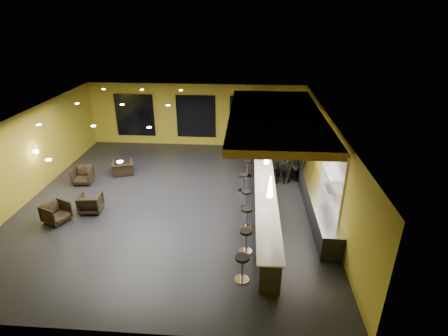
# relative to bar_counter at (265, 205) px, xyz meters

# --- Properties ---
(floor) EXTENTS (12.00, 13.00, 0.10)m
(floor) POSITION_rel_bar_counter_xyz_m (-3.65, 1.00, -0.55)
(floor) COLOR black
(floor) RESTS_ON ground
(ceiling) EXTENTS (12.00, 13.00, 0.10)m
(ceiling) POSITION_rel_bar_counter_xyz_m (-3.65, 1.00, 3.05)
(ceiling) COLOR black
(wall_back) EXTENTS (12.00, 0.10, 3.50)m
(wall_back) POSITION_rel_bar_counter_xyz_m (-3.65, 7.55, 1.25)
(wall_back) COLOR #A89725
(wall_back) RESTS_ON floor
(wall_front) EXTENTS (12.00, 0.10, 3.50)m
(wall_front) POSITION_rel_bar_counter_xyz_m (-3.65, -5.55, 1.25)
(wall_front) COLOR #A89725
(wall_front) RESTS_ON floor
(wall_left) EXTENTS (0.10, 13.00, 3.50)m
(wall_left) POSITION_rel_bar_counter_xyz_m (-9.70, 1.00, 1.25)
(wall_left) COLOR #A89725
(wall_left) RESTS_ON floor
(wall_right) EXTENTS (0.10, 13.00, 3.50)m
(wall_right) POSITION_rel_bar_counter_xyz_m (2.40, 1.00, 1.25)
(wall_right) COLOR #A89725
(wall_right) RESTS_ON floor
(wood_soffit) EXTENTS (3.60, 8.00, 0.28)m
(wood_soffit) POSITION_rel_bar_counter_xyz_m (0.35, 2.00, 2.86)
(wood_soffit) COLOR #AD7C32
(wood_soffit) RESTS_ON ceiling
(window_left) EXTENTS (2.20, 0.06, 2.40)m
(window_left) POSITION_rel_bar_counter_xyz_m (-7.15, 7.44, 1.20)
(window_left) COLOR black
(window_left) RESTS_ON wall_back
(window_center) EXTENTS (2.20, 0.06, 2.40)m
(window_center) POSITION_rel_bar_counter_xyz_m (-3.65, 7.44, 1.20)
(window_center) COLOR black
(window_center) RESTS_ON wall_back
(window_right) EXTENTS (2.20, 0.06, 2.40)m
(window_right) POSITION_rel_bar_counter_xyz_m (-0.65, 7.44, 1.20)
(window_right) COLOR black
(window_right) RESTS_ON wall_back
(tile_backsplash) EXTENTS (0.06, 3.20, 2.40)m
(tile_backsplash) POSITION_rel_bar_counter_xyz_m (2.31, 0.00, 1.50)
(tile_backsplash) COLOR white
(tile_backsplash) RESTS_ON wall_right
(bar_counter) EXTENTS (0.60, 8.00, 1.00)m
(bar_counter) POSITION_rel_bar_counter_xyz_m (0.00, 0.00, 0.00)
(bar_counter) COLOR black
(bar_counter) RESTS_ON floor
(bar_top) EXTENTS (0.78, 8.10, 0.05)m
(bar_top) POSITION_rel_bar_counter_xyz_m (0.00, 0.00, 0.52)
(bar_top) COLOR white
(bar_top) RESTS_ON bar_counter
(prep_counter) EXTENTS (0.70, 6.00, 0.86)m
(prep_counter) POSITION_rel_bar_counter_xyz_m (2.00, 0.50, -0.07)
(prep_counter) COLOR black
(prep_counter) RESTS_ON floor
(prep_top) EXTENTS (0.72, 6.00, 0.03)m
(prep_top) POSITION_rel_bar_counter_xyz_m (2.00, 0.50, 0.39)
(prep_top) COLOR silver
(prep_top) RESTS_ON prep_counter
(wall_shelf_lower) EXTENTS (0.30, 1.50, 0.03)m
(wall_shelf_lower) POSITION_rel_bar_counter_xyz_m (2.17, -0.20, 1.10)
(wall_shelf_lower) COLOR silver
(wall_shelf_lower) RESTS_ON wall_right
(wall_shelf_upper) EXTENTS (0.30, 1.50, 0.03)m
(wall_shelf_upper) POSITION_rel_bar_counter_xyz_m (2.17, -0.20, 1.55)
(wall_shelf_upper) COLOR silver
(wall_shelf_upper) RESTS_ON wall_right
(column) EXTENTS (0.60, 0.60, 3.50)m
(column) POSITION_rel_bar_counter_xyz_m (0.00, 4.60, 1.25)
(column) COLOR #935221
(column) RESTS_ON floor
(wall_sconce) EXTENTS (0.22, 0.22, 0.22)m
(wall_sconce) POSITION_rel_bar_counter_xyz_m (-9.53, 1.50, 1.30)
(wall_sconce) COLOR #FFE5B2
(wall_sconce) RESTS_ON wall_left
(pendant_0) EXTENTS (0.20, 0.20, 0.70)m
(pendant_0) POSITION_rel_bar_counter_xyz_m (0.00, -2.00, 1.85)
(pendant_0) COLOR white
(pendant_0) RESTS_ON wood_soffit
(pendant_1) EXTENTS (0.20, 0.20, 0.70)m
(pendant_1) POSITION_rel_bar_counter_xyz_m (0.00, 0.50, 1.85)
(pendant_1) COLOR white
(pendant_1) RESTS_ON wood_soffit
(pendant_2) EXTENTS (0.20, 0.20, 0.70)m
(pendant_2) POSITION_rel_bar_counter_xyz_m (0.00, 3.00, 1.85)
(pendant_2) COLOR white
(pendant_2) RESTS_ON wood_soffit
(staff_a) EXTENTS (0.72, 0.53, 1.79)m
(staff_a) POSITION_rel_bar_counter_xyz_m (0.85, 2.87, 0.40)
(staff_a) COLOR black
(staff_a) RESTS_ON floor
(staff_b) EXTENTS (0.87, 0.74, 1.60)m
(staff_b) POSITION_rel_bar_counter_xyz_m (1.51, 2.97, 0.30)
(staff_b) COLOR black
(staff_b) RESTS_ON floor
(staff_c) EXTENTS (0.93, 0.66, 1.80)m
(staff_c) POSITION_rel_bar_counter_xyz_m (1.60, 3.41, 0.40)
(staff_c) COLOR black
(staff_c) RESTS_ON floor
(armchair_a) EXTENTS (1.08, 1.06, 0.75)m
(armchair_a) POSITION_rel_bar_counter_xyz_m (-7.70, -0.87, -0.12)
(armchair_a) COLOR black
(armchair_a) RESTS_ON floor
(armchair_b) EXTENTS (0.90, 0.92, 0.76)m
(armchair_b) POSITION_rel_bar_counter_xyz_m (-6.72, -0.08, -0.12)
(armchair_b) COLOR black
(armchair_b) RESTS_ON floor
(armchair_c) EXTENTS (0.90, 0.93, 0.76)m
(armchair_c) POSITION_rel_bar_counter_xyz_m (-8.09, 2.24, -0.12)
(armchair_c) COLOR black
(armchair_c) RESTS_ON floor
(armchair_d) EXTENTS (1.20, 1.12, 0.63)m
(armchair_d) POSITION_rel_bar_counter_xyz_m (-6.61, 3.29, -0.18)
(armchair_d) COLOR black
(armchair_d) RESTS_ON floor
(bar_stool_0) EXTENTS (0.43, 0.43, 0.85)m
(bar_stool_0) POSITION_rel_bar_counter_xyz_m (-0.77, -3.47, 0.04)
(bar_stool_0) COLOR silver
(bar_stool_0) RESTS_ON floor
(bar_stool_1) EXTENTS (0.42, 0.42, 0.83)m
(bar_stool_1) POSITION_rel_bar_counter_xyz_m (-0.69, -2.15, 0.03)
(bar_stool_1) COLOR silver
(bar_stool_1) RESTS_ON floor
(bar_stool_2) EXTENTS (0.41, 0.41, 0.82)m
(bar_stool_2) POSITION_rel_bar_counter_xyz_m (-0.68, -0.79, 0.02)
(bar_stool_2) COLOR silver
(bar_stool_2) RESTS_ON floor
(bar_stool_3) EXTENTS (0.39, 0.39, 0.77)m
(bar_stool_3) POSITION_rel_bar_counter_xyz_m (-0.72, 0.57, -0.01)
(bar_stool_3) COLOR silver
(bar_stool_3) RESTS_ON floor
(bar_stool_4) EXTENTS (0.42, 0.42, 0.82)m
(bar_stool_4) POSITION_rel_bar_counter_xyz_m (-0.87, 1.97, 0.03)
(bar_stool_4) COLOR silver
(bar_stool_4) RESTS_ON floor
(bar_stool_5) EXTENTS (0.40, 0.40, 0.79)m
(bar_stool_5) POSITION_rel_bar_counter_xyz_m (-0.69, 3.47, 0.01)
(bar_stool_5) COLOR silver
(bar_stool_5) RESTS_ON floor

